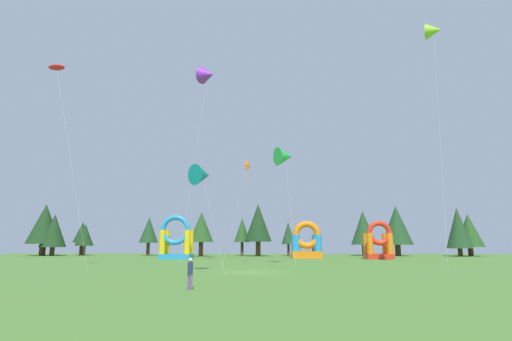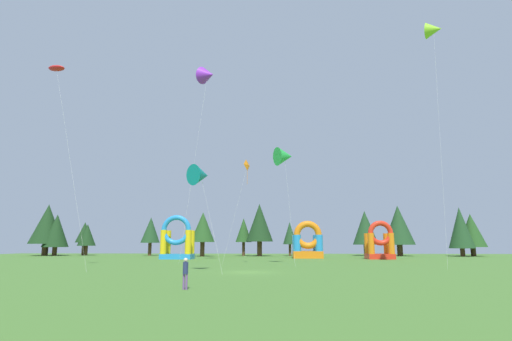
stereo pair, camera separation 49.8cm
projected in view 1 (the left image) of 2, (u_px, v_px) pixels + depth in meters
ground_plane at (250, 272)px, 34.94m from camera, size 120.00×120.00×0.00m
kite_orange_diamond at (248, 166)px, 48.72m from camera, size 3.26×1.33×12.44m
kite_red_parafoil at (57, 68)px, 41.12m from camera, size 7.01×2.85×20.94m
kite_teal_delta at (202, 175)px, 36.32m from camera, size 3.77×3.30×9.70m
kite_green_delta at (285, 156)px, 48.84m from camera, size 3.05×3.50×14.26m
kite_purple_delta at (207, 75)px, 53.81m from camera, size 3.96×5.06×26.34m
kite_lime_delta at (433, 31)px, 46.71m from camera, size 3.44×4.85×28.18m
person_midfield at (190, 271)px, 22.22m from camera, size 0.35×0.35×1.73m
inflatable_blue_arch at (379, 244)px, 63.35m from camera, size 4.11×3.57×6.02m
inflatable_red_slide at (176, 242)px, 63.18m from camera, size 4.93×3.53×6.91m
inflatable_yellow_castle at (306, 245)px, 66.96m from camera, size 4.90×4.66×6.17m
tree_row_0 at (45, 224)px, 80.50m from camera, size 6.56×6.56×10.33m
tree_row_1 at (54, 231)px, 79.69m from camera, size 5.04×5.04×8.26m
tree_row_2 at (82, 233)px, 82.26m from camera, size 3.48×3.48×6.81m
tree_row_3 at (85, 235)px, 81.74m from camera, size 3.65×3.65×6.38m
tree_row_4 at (149, 230)px, 80.54m from camera, size 3.82×3.82×7.69m
tree_row_5 at (201, 227)px, 75.99m from camera, size 4.61×4.61×8.36m
tree_row_6 at (242, 230)px, 79.44m from camera, size 3.23×3.23×7.42m
tree_row_7 at (258, 223)px, 77.72m from camera, size 5.24×5.24×10.11m
tree_row_8 at (288, 233)px, 78.36m from camera, size 2.71×2.71×6.60m
tree_row_9 at (363, 228)px, 80.17m from camera, size 5.04×5.04×8.92m
tree_row_10 at (396, 225)px, 78.90m from camera, size 5.99×5.99×9.86m
tree_row_11 at (458, 228)px, 76.21m from camera, size 4.66×4.66×9.27m
tree_row_12 at (469, 231)px, 77.58m from camera, size 5.21×5.21×8.14m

